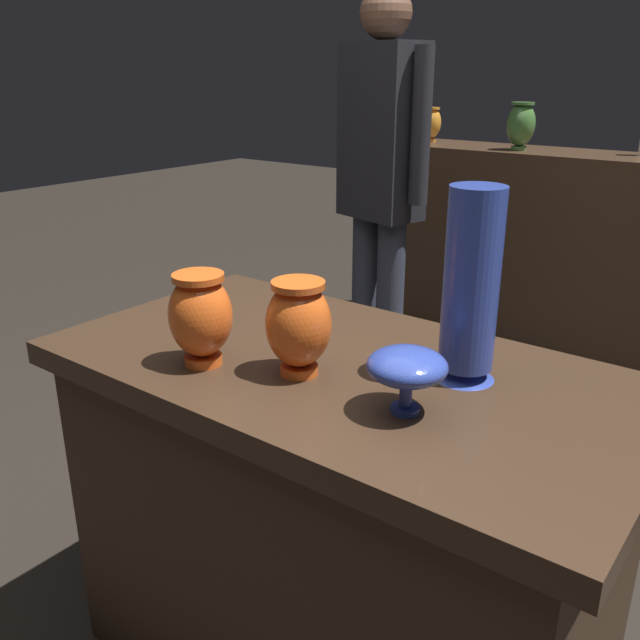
# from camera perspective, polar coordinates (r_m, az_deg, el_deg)

# --- Properties ---
(display_plinth) EXTENTS (1.20, 0.64, 0.80)m
(display_plinth) POSITION_cam_1_polar(r_m,az_deg,el_deg) (1.56, 1.54, -16.98)
(display_plinth) COLOR #382619
(display_plinth) RESTS_ON ground_plane
(back_display_shelf) EXTENTS (2.60, 0.40, 0.99)m
(back_display_shelf) POSITION_cam_1_polar(r_m,az_deg,el_deg) (3.40, 23.94, 4.01)
(back_display_shelf) COLOR #422D1E
(back_display_shelf) RESTS_ON ground_plane
(vase_centerpiece) EXTENTS (0.13, 0.13, 0.19)m
(vase_centerpiece) POSITION_cam_1_polar(r_m,az_deg,el_deg) (1.27, -1.81, -0.35)
(vase_centerpiece) COLOR #E55B1E
(vase_centerpiece) RESTS_ON display_plinth
(vase_tall_behind) EXTENTS (0.12, 0.12, 0.19)m
(vase_tall_behind) POSITION_cam_1_polar(r_m,az_deg,el_deg) (1.33, -9.98, 0.37)
(vase_tall_behind) COLOR #E55B1E
(vase_tall_behind) RESTS_ON display_plinth
(vase_left_accent) EXTENTS (0.11, 0.11, 0.36)m
(vase_left_accent) POSITION_cam_1_polar(r_m,az_deg,el_deg) (1.26, 12.51, 2.61)
(vase_left_accent) COLOR #2D429E
(vase_left_accent) RESTS_ON display_plinth
(vase_right_accent) EXTENTS (0.14, 0.14, 0.11)m
(vase_right_accent) POSITION_cam_1_polar(r_m,az_deg,el_deg) (1.14, 7.29, -3.99)
(vase_right_accent) COLOR #2D429E
(vase_right_accent) RESTS_ON display_plinth
(shelf_vase_left) EXTENTS (0.13, 0.13, 0.21)m
(shelf_vase_left) POSITION_cam_1_polar(r_m,az_deg,el_deg) (3.40, 16.47, 15.44)
(shelf_vase_left) COLOR #477A38
(shelf_vase_left) RESTS_ON back_display_shelf
(shelf_vase_far_left) EXTENTS (0.10, 0.10, 0.17)m
(shelf_vase_far_left) POSITION_cam_1_polar(r_m,az_deg,el_deg) (3.71, 9.28, 15.96)
(shelf_vase_far_left) COLOR orange
(shelf_vase_far_left) RESTS_ON back_display_shelf
(visitor_near_left) EXTENTS (0.46, 0.26, 1.63)m
(visitor_near_left) POSITION_cam_1_polar(r_m,az_deg,el_deg) (2.67, 5.12, 11.85)
(visitor_near_left) COLOR #333847
(visitor_near_left) RESTS_ON ground_plane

